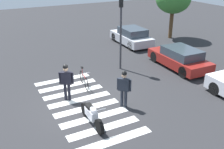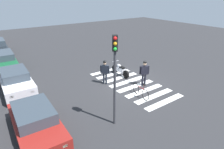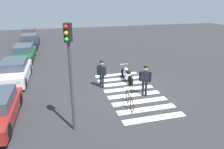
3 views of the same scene
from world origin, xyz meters
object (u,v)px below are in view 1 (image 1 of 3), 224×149
car_silver_sedan (132,36)px  leaning_bicycle (84,80)px  officer_by_motorcycle (66,80)px  car_maroon_wagon (180,58)px  traffic_light_pole (121,21)px  police_motorcycle (92,115)px  officer_on_foot (124,86)px

car_silver_sedan → leaning_bicycle: bearing=-49.5°
leaning_bicycle → officer_by_motorcycle: size_ratio=0.92×
car_maroon_wagon → traffic_light_pole: traffic_light_pole is taller
police_motorcycle → car_silver_sedan: size_ratio=0.49×
police_motorcycle → car_silver_sedan: (-8.99, 7.48, 0.21)m
officer_on_foot → car_silver_sedan: size_ratio=0.43×
car_maroon_wagon → leaning_bicycle: bearing=-92.5°
officer_on_foot → car_maroon_wagon: size_ratio=0.41×
leaning_bicycle → officer_by_motorcycle: (1.07, -1.30, 0.72)m
officer_on_foot → officer_by_motorcycle: (-1.82, -2.11, 0.05)m
car_silver_sedan → traffic_light_pole: (4.16, -3.39, 2.36)m
officer_by_motorcycle → traffic_light_pole: (-2.37, 4.31, 1.92)m
leaning_bicycle → traffic_light_pole: 4.21m
officer_by_motorcycle → police_motorcycle: bearing=5.0°
car_maroon_wagon → police_motorcycle: bearing=-66.7°
officer_on_foot → officer_by_motorcycle: bearing=-130.8°
car_silver_sedan → car_maroon_wagon: car_silver_sedan is taller
officer_on_foot → officer_by_motorcycle: officer_by_motorcycle is taller
traffic_light_pole → officer_on_foot: bearing=-27.6°
traffic_light_pole → police_motorcycle: bearing=-40.3°
leaning_bicycle → car_maroon_wagon: size_ratio=0.39×
officer_on_foot → car_silver_sedan: bearing=146.2°
car_maroon_wagon → traffic_light_pole: (-1.59, -3.41, 2.39)m
leaning_bicycle → car_maroon_wagon: 6.43m
leaning_bicycle → car_maroon_wagon: car_maroon_wagon is taller
leaning_bicycle → officer_by_motorcycle: 1.83m
officer_by_motorcycle → traffic_light_pole: size_ratio=0.42×
leaning_bicycle → car_maroon_wagon: bearing=87.5°
leaning_bicycle → car_silver_sedan: 8.42m
leaning_bicycle → traffic_light_pole: size_ratio=0.38×
officer_on_foot → car_silver_sedan: officer_on_foot is taller
officer_on_foot → car_maroon_wagon: (-2.61, 5.61, -0.41)m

